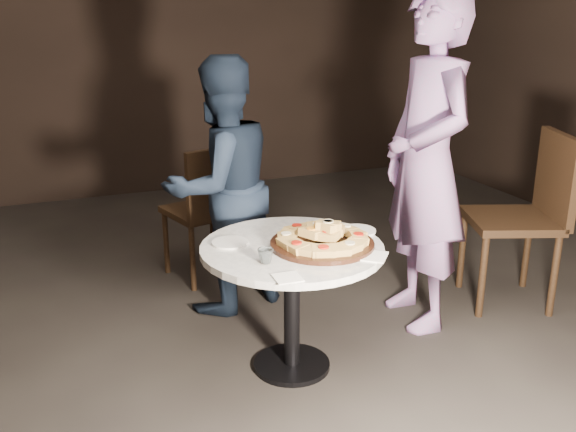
{
  "coord_description": "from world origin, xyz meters",
  "views": [
    {
      "loc": [
        -1.14,
        -2.54,
        1.71
      ],
      "look_at": [
        -0.08,
        0.1,
        0.78
      ],
      "focal_mm": 40.0,
      "sensor_mm": 36.0,
      "label": 1
    }
  ],
  "objects": [
    {
      "name": "water_glass",
      "position": [
        -0.27,
        -0.1,
        0.68
      ],
      "size": [
        0.09,
        0.09,
        0.07
      ],
      "primitive_type": "imported",
      "rotation": [
        0.0,
        0.0,
        -0.42
      ],
      "color": "silver",
      "rests_on": "table"
    },
    {
      "name": "floor",
      "position": [
        0.0,
        0.0,
        0.0
      ],
      "size": [
        7.0,
        7.0,
        0.0
      ],
      "primitive_type": "plane",
      "color": "black",
      "rests_on": "ground"
    },
    {
      "name": "plate_right",
      "position": [
        0.29,
        0.11,
        0.65
      ],
      "size": [
        0.19,
        0.19,
        0.01
      ],
      "primitive_type": "cylinder",
      "rotation": [
        0.0,
        0.0,
        0.07
      ],
      "color": "white",
      "rests_on": "table"
    },
    {
      "name": "plate_left",
      "position": [
        -0.34,
        0.19,
        0.65
      ],
      "size": [
        0.18,
        0.18,
        0.01
      ],
      "primitive_type": "cylinder",
      "rotation": [
        0.0,
        0.0,
        0.04
      ],
      "color": "white",
      "rests_on": "table"
    },
    {
      "name": "napkin_far",
      "position": [
        0.19,
        -0.21,
        0.65
      ],
      "size": [
        0.19,
        0.19,
        0.01
      ],
      "primitive_type": "cube",
      "rotation": [
        0.0,
        0.0,
        -0.7
      ],
      "color": "white",
      "rests_on": "table"
    },
    {
      "name": "napkin_near",
      "position": [
        -0.24,
        -0.29,
        0.65
      ],
      "size": [
        0.12,
        0.12,
        0.01
      ],
      "primitive_type": "cube",
      "rotation": [
        0.0,
        0.0,
        -0.05
      ],
      "color": "white",
      "rests_on": "table"
    },
    {
      "name": "diner_teal",
      "position": [
        0.78,
        0.28,
        0.92
      ],
      "size": [
        0.5,
        0.7,
        1.83
      ],
      "primitive_type": "imported",
      "rotation": [
        0.0,
        0.0,
        -1.66
      ],
      "color": "#81639A",
      "rests_on": "ground"
    },
    {
      "name": "diner_navy",
      "position": [
        -0.19,
        0.85,
        0.73
      ],
      "size": [
        0.85,
        0.75,
        1.47
      ],
      "primitive_type": "imported",
      "rotation": [
        0.0,
        0.0,
        3.45
      ],
      "color": "black",
      "rests_on": "ground"
    },
    {
      "name": "chair_right",
      "position": [
        1.5,
        0.24,
        0.59
      ],
      "size": [
        0.64,
        0.63,
        1.03
      ],
      "rotation": [
        0.0,
        0.0,
        -1.93
      ],
      "color": "black",
      "rests_on": "ground"
    },
    {
      "name": "serving_board",
      "position": [
        0.05,
        -0.01,
        0.66
      ],
      "size": [
        0.54,
        0.54,
        0.02
      ],
      "primitive_type": "cylinder",
      "rotation": [
        0.0,
        0.0,
        0.11
      ],
      "color": "black",
      "rests_on": "table"
    },
    {
      "name": "chair_far",
      "position": [
        -0.16,
        1.25,
        0.52
      ],
      "size": [
        0.52,
        0.53,
        0.89
      ],
      "rotation": [
        0.0,
        0.0,
        3.41
      ],
      "color": "black",
      "rests_on": "ground"
    },
    {
      "name": "focaccia_pile",
      "position": [
        0.05,
        -0.01,
        0.7
      ],
      "size": [
        0.43,
        0.43,
        0.12
      ],
      "rotation": [
        0.0,
        0.0,
        -0.4
      ],
      "color": "tan",
      "rests_on": "serving_board"
    },
    {
      "name": "table",
      "position": [
        -0.08,
        0.05,
        0.53
      ],
      "size": [
        1.04,
        1.04,
        0.65
      ],
      "rotation": [
        0.0,
        0.0,
        0.24
      ],
      "color": "black",
      "rests_on": "ground"
    }
  ]
}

